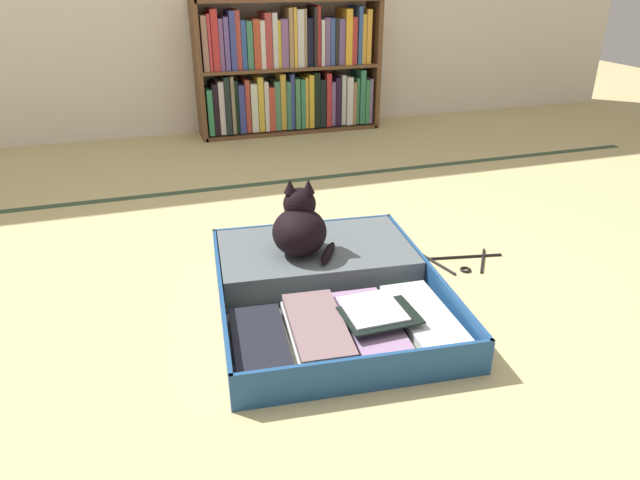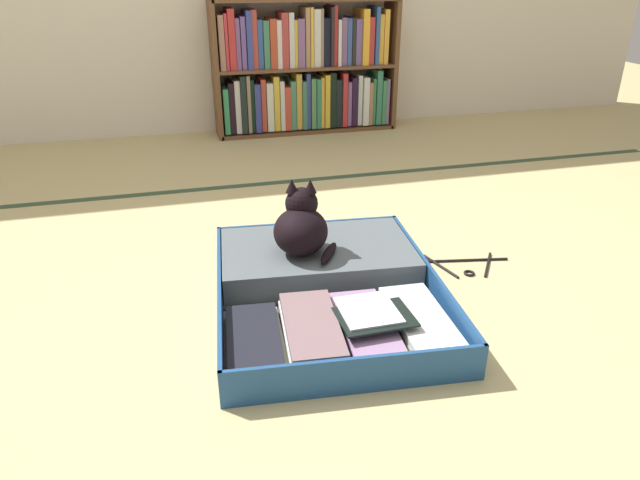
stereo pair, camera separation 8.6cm
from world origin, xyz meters
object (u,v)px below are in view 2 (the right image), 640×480
(bookshelf, at_px, (304,71))
(black_cat, at_px, (301,226))
(open_suitcase, at_px, (325,284))
(clothes_hanger, at_px, (464,265))

(bookshelf, distance_m, black_cat, 2.09)
(bookshelf, xyz_separation_m, open_suitcase, (-0.45, -2.16, -0.35))
(black_cat, distance_m, clothes_hanger, 0.65)
(bookshelf, distance_m, clothes_hanger, 2.13)
(bookshelf, relative_size, clothes_hanger, 3.40)
(bookshelf, xyz_separation_m, black_cat, (-0.50, -2.02, -0.19))
(black_cat, bearing_deg, bookshelf, 76.10)
(bookshelf, xyz_separation_m, clothes_hanger, (0.11, -2.09, -0.39))
(black_cat, xyz_separation_m, clothes_hanger, (0.61, -0.06, -0.20))
(bookshelf, height_order, clothes_hanger, bookshelf)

